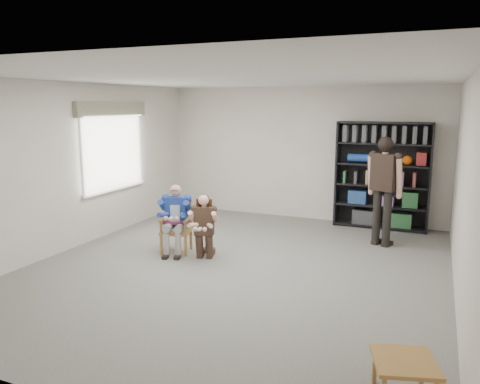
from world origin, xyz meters
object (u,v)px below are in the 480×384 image
at_px(armchair, 176,227).
at_px(bookshelf, 382,176).
at_px(seated_man, 176,219).
at_px(standing_man, 383,192).
at_px(side_table, 404,379).
at_px(kneeling_woman, 204,227).

relative_size(armchair, bookshelf, 0.42).
xyz_separation_m(seated_man, standing_man, (3.09, 1.73, 0.37)).
bearing_deg(side_table, seated_man, 144.56).
relative_size(standing_man, side_table, 3.73).
bearing_deg(armchair, standing_man, 13.04).
bearing_deg(standing_man, bookshelf, 118.29).
distance_m(armchair, bookshelf, 4.21).
height_order(armchair, standing_man, standing_man).
height_order(kneeling_woman, bookshelf, bookshelf).
distance_m(kneeling_woman, side_table, 4.11).
xyz_separation_m(seated_man, bookshelf, (2.93, 2.96, 0.48)).
distance_m(seated_man, bookshelf, 4.19).
relative_size(armchair, seated_man, 0.77).
bearing_deg(seated_man, bookshelf, 29.18).
xyz_separation_m(bookshelf, side_table, (0.84, -5.65, -0.88)).
distance_m(armchair, standing_man, 3.57).
bearing_deg(seated_man, side_table, -51.58).
bearing_deg(standing_man, armchair, -129.87).
bearing_deg(armchair, side_table, -51.58).
distance_m(seated_man, standing_man, 3.56).
bearing_deg(armchair, kneeling_woman, -27.83).
xyz_separation_m(seated_man, side_table, (3.77, -2.69, -0.40)).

